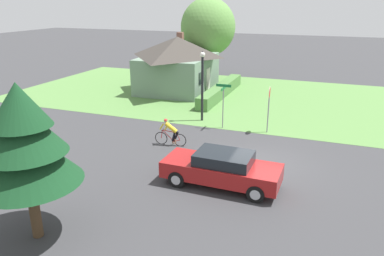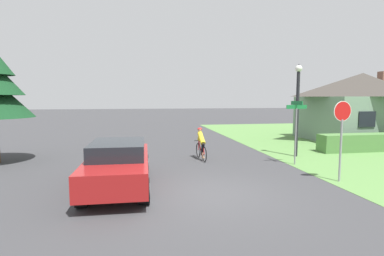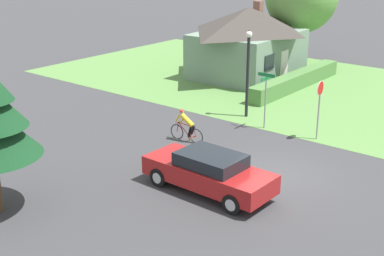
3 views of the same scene
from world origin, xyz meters
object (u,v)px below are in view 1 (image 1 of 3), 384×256
Objects in this scene: cottage_house at (178,63)px; street_name_sign at (223,98)px; street_lamp at (202,80)px; deciduous_tree_right at (208,27)px; cyclist at (171,133)px; stop_sign at (269,101)px; conifer_tall_near at (24,141)px; sedan_left_lane at (222,169)px.

street_name_sign is (-8.21, -6.34, -0.45)m from cottage_house.
deciduous_tree_right is at bearing 17.09° from street_lamp.
cyclist is 4.21m from street_name_sign.
street_lamp is 1.64× the size of street_name_sign.
deciduous_tree_right is at bearing -10.79° from cottage_house.
street_name_sign is 14.92m from deciduous_tree_right.
cyclist is 5.93m from stop_sign.
street_name_sign is (-0.95, -1.63, -0.77)m from street_lamp.
cottage_house is 2.85× the size of street_name_sign.
cyclist is 9.28m from conifer_tall_near.
cyclist is 0.23× the size of deciduous_tree_right.
deciduous_tree_right reaches higher than cottage_house.
cottage_house is at bearing 32.93° from street_lamp.
conifer_tall_near is at bearing -173.51° from deciduous_tree_right.
cottage_house is at bearing -136.02° from stop_sign.
deciduous_tree_right is (13.54, 5.51, 3.01)m from street_name_sign.
cottage_house is at bearing 37.66° from street_name_sign.
cyclist is at bearing -167.73° from deciduous_tree_right.
cyclist is at bearing 178.35° from street_lamp.
cottage_house is 1.74× the size of street_lamp.
sedan_left_lane is at bearing -159.92° from deciduous_tree_right.
cottage_house is at bearing 171.09° from deciduous_tree_right.
street_lamp is (8.00, 3.65, 1.87)m from sedan_left_lane.
stop_sign is at bearing -93.75° from sedan_left_lane.
sedan_left_lane is at bearing -164.01° from street_name_sign.
cottage_house reaches higher than sedan_left_lane.
sedan_left_lane is at bearing -153.16° from cottage_house.
conifer_tall_near is at bearing 81.32° from cyclist.
cottage_house is 10.39m from street_name_sign.
street_name_sign is at bearing -119.57° from cyclist.
deciduous_tree_right is at bearing -152.81° from stop_sign.
street_name_sign is at bearing -144.21° from cottage_house.
street_lamp is at bearing -3.86° from conifer_tall_near.
sedan_left_lane is at bearing -8.90° from stop_sign.
deciduous_tree_right is (5.32, -0.84, 2.56)m from cottage_house.
cyclist is (-11.86, -4.57, -1.60)m from cottage_house.
conifer_tall_near is at bearing 176.14° from street_lamp.
cottage_house is 4.36× the size of cyclist.
cottage_house reaches higher than street_lamp.
sedan_left_lane is 5.09m from cyclist.
stop_sign reaches higher than sedan_left_lane.
street_name_sign is at bearing -157.87° from deciduous_tree_right.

